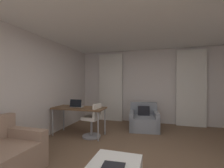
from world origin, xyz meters
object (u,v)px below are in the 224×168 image
at_px(desk_chair, 93,122).
at_px(laptop, 77,105).
at_px(armchair, 144,120).
at_px(magazine_open, 113,166).
at_px(desk, 79,110).

distance_m(desk_chair, laptop, 0.65).
distance_m(armchair, laptop, 2.09).
bearing_deg(desk_chair, magazine_open, -59.42).
height_order(armchair, laptop, laptop).
xyz_separation_m(desk, magazine_open, (1.53, -1.91, -0.29)).
distance_m(armchair, desk, 2.00).
xyz_separation_m(laptop, magazine_open, (1.60, -1.92, -0.40)).
relative_size(armchair, desk, 0.68).
height_order(armchair, magazine_open, armchair).
bearing_deg(desk_chair, armchair, 41.88).
height_order(desk_chair, laptop, laptop).
relative_size(laptop, magazine_open, 1.19).
xyz_separation_m(armchair, desk_chair, (-1.22, -1.10, 0.13)).
relative_size(desk, laptop, 4.06).
height_order(desk_chair, magazine_open, desk_chair).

